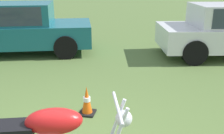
{
  "coord_description": "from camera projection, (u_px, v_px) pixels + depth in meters",
  "views": [
    {
      "loc": [
        1.1,
        -2.17,
        2.1
      ],
      "look_at": [
        0.19,
        2.36,
        0.53
      ],
      "focal_mm": 42.29,
      "sensor_mm": 36.0,
      "label": 1
    }
  ],
  "objects": [
    {
      "name": "car_teal",
      "position": [
        14.0,
        25.0,
        7.56
      ],
      "size": [
        4.55,
        2.98,
        1.43
      ],
      "rotation": [
        0.0,
        0.0,
        0.32
      ],
      "color": "#19606B",
      "rests_on": "ground"
    },
    {
      "name": "traffic_cone",
      "position": [
        87.0,
        102.0,
        4.23
      ],
      "size": [
        0.25,
        0.25,
        0.47
      ],
      "color": "#EA590F",
      "rests_on": "ground"
    }
  ]
}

